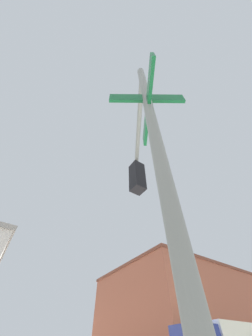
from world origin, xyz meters
TOP-DOWN VIEW (x-y plane):
  - traffic_signal_near at (-6.53, -6.40)m, footprint 1.70×2.38m
  - building_brick at (20.67, 16.67)m, footprint 25.64×17.64m

SIDE VIEW (x-z plane):
  - traffic_signal_near at x=-6.53m, z-range 1.03..6.18m
  - building_brick at x=20.67m, z-range 0.01..11.35m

